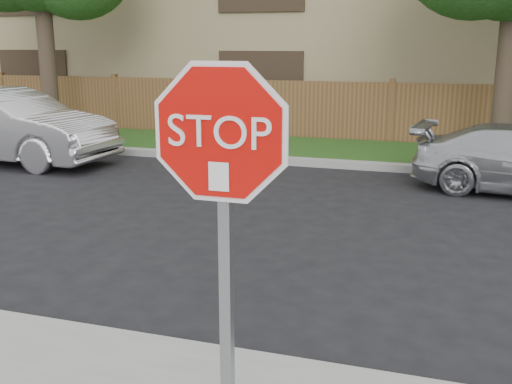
% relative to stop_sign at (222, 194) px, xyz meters
% --- Properties ---
extents(ground, '(90.00, 90.00, 0.00)m').
position_rel_stop_sign_xyz_m(ground, '(-0.27, 1.48, -1.83)').
color(ground, black).
rests_on(ground, ground).
extents(far_curb, '(70.00, 0.30, 0.15)m').
position_rel_stop_sign_xyz_m(far_curb, '(-0.27, 9.63, -1.75)').
color(far_curb, gray).
rests_on(far_curb, ground).
extents(grass_strip, '(70.00, 3.00, 0.12)m').
position_rel_stop_sign_xyz_m(grass_strip, '(-0.27, 11.28, -1.77)').
color(grass_strip, '#1E4714').
rests_on(grass_strip, ground).
extents(fence, '(70.00, 0.12, 1.60)m').
position_rel_stop_sign_xyz_m(fence, '(-0.27, 12.88, -1.03)').
color(fence, brown).
rests_on(fence, ground).
extents(apartment_building, '(35.20, 9.20, 7.20)m').
position_rel_stop_sign_xyz_m(apartment_building, '(-0.27, 18.48, 1.70)').
color(apartment_building, tan).
rests_on(apartment_building, ground).
extents(stop_sign, '(1.01, 0.13, 2.55)m').
position_rel_stop_sign_xyz_m(stop_sign, '(0.00, 0.00, 0.00)').
color(stop_sign, gray).
rests_on(stop_sign, sidewalk_near).
extents(sedan_left, '(4.98, 1.98, 1.61)m').
position_rel_stop_sign_xyz_m(sedan_left, '(-8.08, 7.97, -1.02)').
color(sedan_left, silver).
rests_on(sedan_left, ground).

